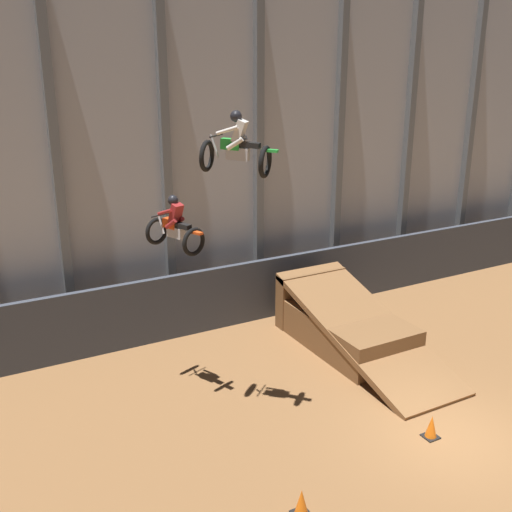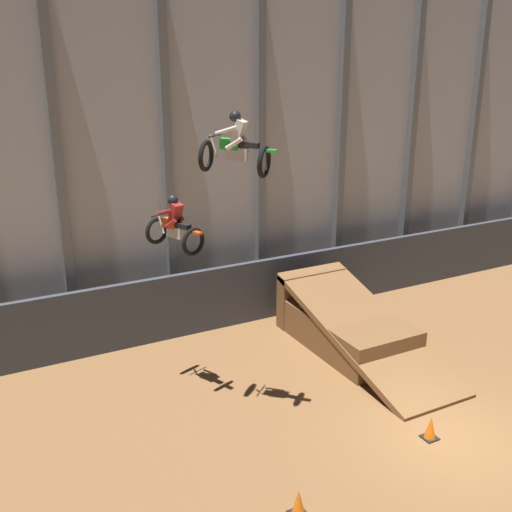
# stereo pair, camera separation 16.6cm
# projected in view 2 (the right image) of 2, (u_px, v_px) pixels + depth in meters

# --- Properties ---
(ground_plane) EXTENTS (60.00, 60.00, 0.00)m
(ground_plane) POSITION_uv_depth(u_px,v_px,m) (448.00, 439.00, 14.33)
(ground_plane) COLOR brown
(arena_back_wall) EXTENTS (32.00, 0.40, 11.30)m
(arena_back_wall) POSITION_uv_depth(u_px,v_px,m) (258.00, 151.00, 20.73)
(arena_back_wall) COLOR #A3A8B2
(arena_back_wall) RESTS_ON ground_plane
(lower_barrier) EXTENTS (31.36, 0.20, 2.14)m
(lower_barrier) POSITION_uv_depth(u_px,v_px,m) (277.00, 287.00, 20.99)
(lower_barrier) COLOR #383D47
(lower_barrier) RESTS_ON ground_plane
(dirt_ramp) EXTENTS (2.50, 6.52, 2.02)m
(dirt_ramp) POSITION_uv_depth(u_px,v_px,m) (345.00, 325.00, 18.95)
(dirt_ramp) COLOR brown
(dirt_ramp) RESTS_ON ground_plane
(rider_bike_left_air) EXTENTS (1.22, 1.78, 1.45)m
(rider_bike_left_air) POSITION_uv_depth(u_px,v_px,m) (175.00, 228.00, 15.15)
(rider_bike_left_air) COLOR black
(rider_bike_right_air) EXTENTS (1.58, 1.63, 1.47)m
(rider_bike_right_air) POSITION_uv_depth(u_px,v_px,m) (236.00, 149.00, 13.37)
(rider_bike_right_air) COLOR black
(traffic_cone_near_ramp) EXTENTS (0.36, 0.36, 0.58)m
(traffic_cone_near_ramp) POSITION_uv_depth(u_px,v_px,m) (431.00, 428.00, 14.27)
(traffic_cone_near_ramp) COLOR black
(traffic_cone_near_ramp) RESTS_ON ground_plane
(traffic_cone_arena_edge) EXTENTS (0.36, 0.36, 0.58)m
(traffic_cone_arena_edge) POSITION_uv_depth(u_px,v_px,m) (298.00, 503.00, 11.85)
(traffic_cone_arena_edge) COLOR black
(traffic_cone_arena_edge) RESTS_ON ground_plane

